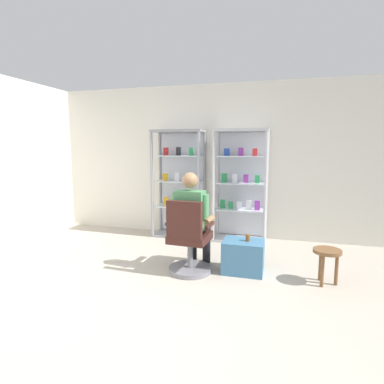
# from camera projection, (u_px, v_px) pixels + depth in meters

# --- Properties ---
(ground_plane) EXTENTS (7.20, 7.20, 0.00)m
(ground_plane) POSITION_uv_depth(u_px,v_px,m) (145.00, 315.00, 3.03)
(ground_plane) COLOR #B2A899
(back_wall) EXTENTS (6.00, 0.10, 2.70)m
(back_wall) POSITION_uv_depth(u_px,v_px,m) (212.00, 161.00, 5.70)
(back_wall) COLOR silver
(back_wall) RESTS_ON ground
(display_cabinet_left) EXTENTS (0.90, 0.45, 1.90)m
(display_cabinet_left) POSITION_uv_depth(u_px,v_px,m) (180.00, 183.00, 5.68)
(display_cabinet_left) COLOR gray
(display_cabinet_left) RESTS_ON ground
(display_cabinet_right) EXTENTS (0.90, 0.45, 1.90)m
(display_cabinet_right) POSITION_uv_depth(u_px,v_px,m) (241.00, 185.00, 5.38)
(display_cabinet_right) COLOR #B7B7BC
(display_cabinet_right) RESTS_ON ground
(office_chair) EXTENTS (0.58, 0.56, 0.96)m
(office_chair) POSITION_uv_depth(u_px,v_px,m) (189.00, 243.00, 3.98)
(office_chair) COLOR slate
(office_chair) RESTS_ON ground
(seated_shopkeeper) EXTENTS (0.50, 0.58, 1.29)m
(seated_shopkeeper) POSITION_uv_depth(u_px,v_px,m) (193.00, 216.00, 4.09)
(seated_shopkeeper) COLOR black
(seated_shopkeeper) RESTS_ON ground
(storage_crate) EXTENTS (0.51, 0.41, 0.41)m
(storage_crate) POSITION_uv_depth(u_px,v_px,m) (243.00, 256.00, 4.05)
(storage_crate) COLOR teal
(storage_crate) RESTS_ON ground
(tea_glass) EXTENTS (0.06, 0.06, 0.09)m
(tea_glass) POSITION_uv_depth(u_px,v_px,m) (248.00, 238.00, 4.01)
(tea_glass) COLOR brown
(tea_glass) RESTS_ON storage_crate
(wooden_stool) EXTENTS (0.32, 0.32, 0.42)m
(wooden_stool) POSITION_uv_depth(u_px,v_px,m) (327.00, 256.00, 3.67)
(wooden_stool) COLOR brown
(wooden_stool) RESTS_ON ground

